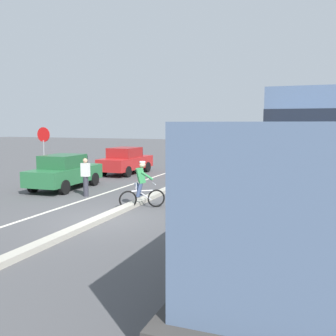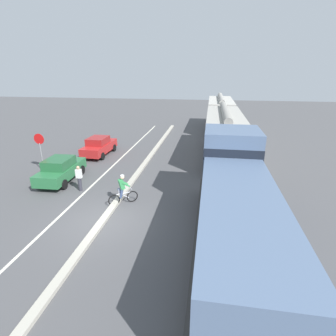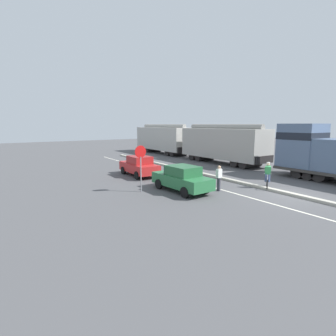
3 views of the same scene
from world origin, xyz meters
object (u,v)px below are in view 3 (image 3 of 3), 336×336
at_px(hopper_car_middle, 163,139).
at_px(cyclist, 268,176).
at_px(parked_car_red, 139,166).
at_px(pedestrian_by_cars, 219,178).
at_px(parked_car_green, 182,178).
at_px(stop_sign, 141,160).
at_px(hopper_car_lead, 223,144).

bearing_deg(hopper_car_middle, cyclist, -105.12).
bearing_deg(parked_car_red, pedestrian_by_cars, -76.13).
bearing_deg(parked_car_green, pedestrian_by_cars, -32.76).
distance_m(parked_car_green, cyclist, 5.72).
bearing_deg(cyclist, pedestrian_by_cars, 158.48).
xyz_separation_m(stop_sign, pedestrian_by_cars, (4.13, -2.57, -1.18)).
relative_size(parked_car_red, pedestrian_by_cars, 2.62).
height_order(cyclist, stop_sign, stop_sign).
relative_size(hopper_car_lead, parked_car_red, 2.50).
bearing_deg(parked_car_red, cyclist, -59.65).
height_order(cyclist, pedestrian_by_cars, cyclist).
distance_m(cyclist, pedestrian_by_cars, 3.42).
bearing_deg(hopper_car_middle, parked_car_red, -129.96).
bearing_deg(stop_sign, hopper_car_middle, 53.17).
height_order(parked_car_green, cyclist, cyclist).
relative_size(cyclist, stop_sign, 0.60).
height_order(hopper_car_middle, parked_car_green, hopper_car_middle).
distance_m(stop_sign, pedestrian_by_cars, 5.00).
height_order(stop_sign, pedestrian_by_cars, stop_sign).
bearing_deg(cyclist, parked_car_green, 153.93).
xyz_separation_m(hopper_car_middle, cyclist, (-5.74, -21.24, -1.26)).
relative_size(hopper_car_lead, hopper_car_middle, 1.00).
xyz_separation_m(parked_car_green, pedestrian_by_cars, (1.96, -1.26, 0.03)).
height_order(hopper_car_lead, pedestrian_by_cars, hopper_car_lead).
height_order(hopper_car_lead, parked_car_green, hopper_car_lead).
height_order(hopper_car_middle, pedestrian_by_cars, hopper_car_middle).
xyz_separation_m(parked_car_green, stop_sign, (-2.17, 1.31, 1.21)).
distance_m(parked_car_red, pedestrian_by_cars, 7.44).
distance_m(hopper_car_middle, parked_car_red, 16.71).
xyz_separation_m(parked_car_red, stop_sign, (-2.35, -4.65, 1.21)).
bearing_deg(hopper_car_middle, stop_sign, -126.83).
relative_size(parked_car_green, pedestrian_by_cars, 2.63).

